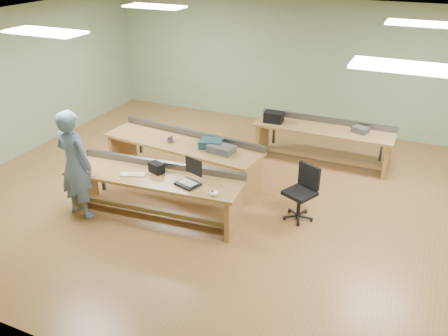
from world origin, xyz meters
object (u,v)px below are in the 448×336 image
at_px(person, 75,164).
at_px(parts_bin_teal, 211,143).
at_px(mug, 170,140).
at_px(parts_bin_grey, 221,149).
at_px(laptop_base, 188,184).
at_px(camera_bag, 157,168).
at_px(workbench_mid, 183,151).
at_px(drinks_can, 173,138).
at_px(workbench_back, 323,137).
at_px(task_chair, 301,200).
at_px(workbench_front, 155,186).

height_order(person, parts_bin_teal, person).
xyz_separation_m(parts_bin_teal, mug, (-0.79, -0.12, -0.03)).
xyz_separation_m(parts_bin_grey, mug, (-1.06, 0.01, -0.02)).
height_order(laptop_base, camera_bag, camera_bag).
relative_size(workbench_mid, drinks_can, 23.96).
xyz_separation_m(workbench_back, parts_bin_grey, (-1.39, -1.95, 0.26)).
bearing_deg(task_chair, parts_bin_teal, -170.01).
xyz_separation_m(parts_bin_grey, drinks_can, (-1.04, 0.08, 0.00)).
bearing_deg(camera_bag, mug, 129.92).
height_order(workbench_back, parts_bin_teal, parts_bin_teal).
bearing_deg(parts_bin_grey, person, -135.68).
xyz_separation_m(workbench_mid, parts_bin_teal, (0.59, 0.00, 0.26)).
height_order(workbench_front, workbench_mid, same).
bearing_deg(parts_bin_grey, parts_bin_teal, 154.55).
height_order(parts_bin_teal, parts_bin_grey, parts_bin_teal).
xyz_separation_m(camera_bag, parts_bin_teal, (0.36, 1.29, -0.01)).
height_order(task_chair, parts_bin_grey, task_chair).
distance_m(person, mug, 1.91).
distance_m(laptop_base, task_chair, 1.89).
bearing_deg(workbench_back, parts_bin_grey, -125.77).
bearing_deg(person, parts_bin_teal, -121.42).
bearing_deg(laptop_base, mug, 146.87).
xyz_separation_m(workbench_back, laptop_base, (-1.35, -3.28, 0.21)).
height_order(workbench_front, laptop_base, workbench_front).
bearing_deg(workbench_front, drinks_can, 102.76).
bearing_deg(parts_bin_grey, laptop_base, -88.40).
bearing_deg(workbench_mid, laptop_base, -52.47).
bearing_deg(task_chair, workbench_front, -133.11).
bearing_deg(person, workbench_back, -123.04).
bearing_deg(workbench_back, drinks_can, -142.72).
relative_size(workbench_back, person, 1.50).
bearing_deg(person, workbench_front, -149.92).
relative_size(camera_bag, drinks_can, 1.82).
distance_m(workbench_front, workbench_mid, 1.41).
bearing_deg(workbench_mid, person, -110.44).
xyz_separation_m(workbench_front, workbench_mid, (-0.25, 1.39, 0.00)).
bearing_deg(drinks_can, workbench_front, -72.37).
bearing_deg(workbench_front, person, -162.44).
bearing_deg(workbench_mid, task_chair, -5.23).
bearing_deg(laptop_base, parts_bin_grey, 109.24).
height_order(task_chair, mug, task_chair).
relative_size(task_chair, parts_bin_grey, 1.99).
xyz_separation_m(workbench_mid, camera_bag, (0.23, -1.29, 0.27)).
distance_m(laptop_base, parts_bin_grey, 1.34).
distance_m(parts_bin_grey, mug, 1.06).
xyz_separation_m(person, camera_bag, (1.16, 0.59, -0.09)).
bearing_deg(workbench_back, workbench_mid, -141.29).
bearing_deg(laptop_base, parts_bin_teal, 119.45).
distance_m(workbench_front, laptop_base, 0.69).
bearing_deg(workbench_back, person, -131.01).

